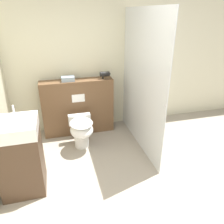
% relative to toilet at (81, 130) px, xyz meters
% --- Properties ---
extents(ground_plane, '(12.00, 12.00, 0.00)m').
position_rel_toilet_xyz_m(ground_plane, '(0.49, -1.50, -0.32)').
color(ground_plane, '#9E9384').
extents(wall_back, '(8.00, 0.06, 2.50)m').
position_rel_toilet_xyz_m(wall_back, '(0.49, 0.78, 0.93)').
color(wall_back, beige).
rests_on(wall_back, ground_plane).
extents(partition_panel, '(1.27, 0.28, 1.01)m').
position_rel_toilet_xyz_m(partition_panel, '(0.03, 0.55, 0.19)').
color(partition_panel, brown).
rests_on(partition_panel, ground_plane).
extents(shower_glass, '(0.04, 1.71, 2.16)m').
position_rel_toilet_xyz_m(shower_glass, '(0.96, -0.10, 0.76)').
color(shower_glass, silver).
rests_on(shower_glass, ground_plane).
extents(toilet, '(0.37, 0.53, 0.51)m').
position_rel_toilet_xyz_m(toilet, '(0.00, 0.00, 0.00)').
color(toilet, white).
rests_on(toilet, ground_plane).
extents(sink_vanity, '(0.51, 0.52, 1.10)m').
position_rel_toilet_xyz_m(sink_vanity, '(-0.83, -0.74, 0.17)').
color(sink_vanity, '#473323').
rests_on(sink_vanity, ground_plane).
extents(hair_drier, '(0.19, 0.09, 0.13)m').
position_rel_toilet_xyz_m(hair_drier, '(0.53, 0.52, 0.77)').
color(hair_drier, black).
rests_on(hair_drier, partition_panel).
extents(folded_towel, '(0.22, 0.16, 0.08)m').
position_rel_toilet_xyz_m(folded_towel, '(-0.12, 0.54, 0.73)').
color(folded_towel, '#8C9EAD').
rests_on(folded_towel, partition_panel).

